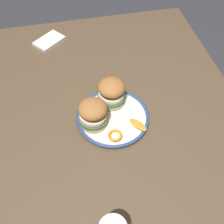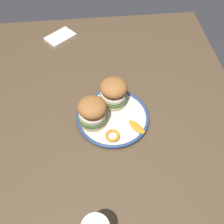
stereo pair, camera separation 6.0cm
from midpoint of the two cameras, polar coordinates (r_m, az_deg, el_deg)
name	(u,v)px [view 2 (the right image)]	position (r m, az deg, el deg)	size (l,w,h in m)	color
ground_plane	(113,199)	(1.62, 1.35, -18.01)	(8.00, 8.00, 0.00)	#333338
dining_table	(114,138)	(1.03, 2.03, -5.65)	(1.34, 0.98, 0.74)	brown
dinner_plate	(112,117)	(0.96, 1.79, -1.19)	(0.26, 0.26, 0.02)	silver
sandwich_half_left	(92,112)	(0.90, -2.28, 0.03)	(0.14, 0.14, 0.10)	beige
sandwich_half_right	(114,92)	(0.96, 2.13, 4.22)	(0.14, 0.14, 0.10)	beige
orange_peel_curled	(112,135)	(0.90, 2.02, -5.08)	(0.06, 0.06, 0.01)	orange
orange_peel_strip_long	(137,127)	(0.93, 7.14, -3.23)	(0.07, 0.07, 0.01)	orange
folded_napkin	(60,37)	(1.32, -9.58, 15.35)	(0.13, 0.08, 0.01)	white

